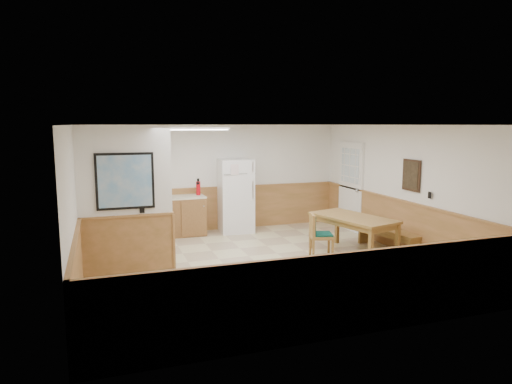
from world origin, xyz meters
name	(u,v)px	position (x,y,z in m)	size (l,w,h in m)	color
ground	(259,265)	(0.00, 0.00, 0.00)	(6.00, 6.00, 0.00)	beige
ceiling	(259,125)	(0.00, 0.00, 2.50)	(6.00, 6.00, 0.02)	silver
back_wall	(217,178)	(0.00, 3.00, 1.25)	(6.00, 0.02, 2.50)	white
right_wall	(402,189)	(3.00, 0.00, 1.25)	(0.02, 6.00, 2.50)	white
left_wall	(76,206)	(-3.00, 0.00, 1.25)	(0.02, 6.00, 2.50)	white
wainscot_back	(218,209)	(0.00, 2.98, 0.50)	(6.00, 0.04, 1.00)	#BD7F4B
wainscot_right	(400,226)	(2.98, 0.00, 0.50)	(0.04, 6.00, 1.00)	#BD7F4B
wainscot_left	(80,253)	(-2.98, 0.00, 0.50)	(0.04, 6.00, 1.00)	#BD7F4B
partition_wall	(126,203)	(-2.25, 0.19, 1.23)	(1.50, 0.20, 2.50)	white
kitchen_counter	(169,216)	(-1.21, 2.68, 0.46)	(2.20, 0.61, 1.00)	brown
exterior_door	(350,186)	(2.96, 1.90, 1.05)	(0.07, 1.02, 2.15)	white
kitchen_window	(125,168)	(-2.10, 2.98, 1.55)	(0.80, 0.04, 1.00)	white
wall_painting	(411,175)	(2.97, -0.30, 1.55)	(0.04, 0.50, 0.60)	#322014
fluorescent_fixture	(198,128)	(-0.80, 1.30, 2.45)	(1.20, 0.30, 0.09)	white
refrigerator	(236,196)	(0.34, 2.63, 0.86)	(0.79, 0.74, 1.71)	white
dining_table	(353,221)	(1.95, 0.06, 0.66)	(1.26, 1.85, 0.75)	#A06F3A
dining_bench	(388,234)	(2.75, 0.03, 0.34)	(0.52, 1.55, 0.45)	#A06F3A
dining_chair	(317,232)	(1.18, 0.06, 0.50)	(0.66, 0.54, 0.85)	#A06F3A
fire_extinguisher	(198,188)	(-0.52, 2.72, 1.07)	(0.13, 0.13, 0.38)	red
soap_bottle	(126,194)	(-2.13, 2.69, 1.01)	(0.07, 0.07, 0.23)	#188831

